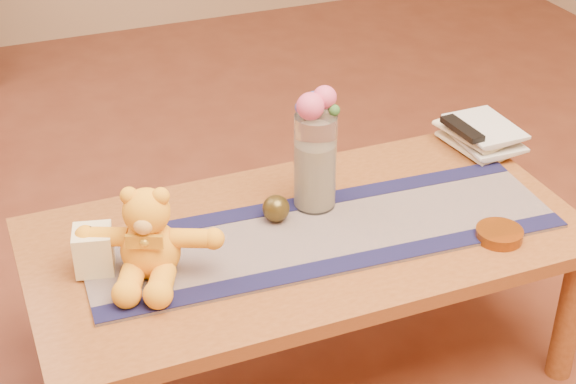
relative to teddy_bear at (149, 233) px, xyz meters
name	(u,v)px	position (x,y,z in m)	size (l,w,h in m)	color
floor	(305,365)	(0.41, 0.03, -0.57)	(5.50, 5.50, 0.00)	#5E2B1B
coffee_table_top	(306,238)	(0.41, 0.03, -0.14)	(1.40, 0.70, 0.04)	brown
table_leg_fr	(570,314)	(1.05, -0.26, -0.36)	(0.07, 0.07, 0.41)	brown
table_leg_bl	(46,301)	(-0.23, 0.32, -0.36)	(0.07, 0.07, 0.41)	brown
table_leg_br	(455,206)	(1.05, 0.32, -0.36)	(0.07, 0.07, 0.41)	brown
persian_runner	(324,233)	(0.44, 0.00, -0.11)	(1.20, 0.35, 0.01)	#171E41
runner_border_near	(346,263)	(0.43, -0.15, -0.11)	(1.20, 0.06, 0.00)	#131339
runner_border_far	(304,202)	(0.45, 0.14, -0.11)	(1.20, 0.06, 0.00)	#131339
teddy_bear	(149,233)	(0.00, 0.00, 0.00)	(0.32, 0.26, 0.22)	#FFA820
pillar_candle	(94,250)	(-0.12, 0.06, -0.06)	(0.09, 0.09, 0.11)	#FFF1BB
candle_wick	(91,229)	(-0.12, 0.06, 0.00)	(0.00, 0.00, 0.01)	black
glass_vase	(315,161)	(0.47, 0.13, 0.02)	(0.11, 0.11, 0.26)	silver
potpourri_fill	(315,175)	(0.47, 0.13, -0.02)	(0.09, 0.09, 0.18)	beige
rose_left	(310,106)	(0.45, 0.12, 0.19)	(0.07, 0.07, 0.07)	#D84C78
rose_right	(325,97)	(0.50, 0.13, 0.20)	(0.06, 0.06, 0.06)	#D84C78
blue_flower_back	(314,100)	(0.48, 0.16, 0.18)	(0.04, 0.04, 0.04)	#464597
blue_flower_side	(302,108)	(0.44, 0.15, 0.17)	(0.04, 0.04, 0.04)	#464597
leaf_sprig	(334,110)	(0.51, 0.11, 0.17)	(0.03, 0.03, 0.03)	#33662D
bronze_ball	(276,208)	(0.35, 0.10, -0.07)	(0.07, 0.07, 0.07)	#443816
book_bottom	(458,150)	(0.98, 0.24, -0.11)	(0.17, 0.22, 0.02)	#F4E7BD
book_lower	(460,144)	(0.98, 0.24, -0.09)	(0.16, 0.22, 0.02)	#F4E7BD
book_upper	(457,138)	(0.97, 0.24, -0.07)	(0.17, 0.22, 0.02)	#F4E7BD
book_top	(461,133)	(0.98, 0.24, -0.05)	(0.16, 0.22, 0.02)	#F4E7BD
tv_remote	(462,129)	(0.98, 0.23, -0.03)	(0.04, 0.16, 0.02)	black
amber_dish	(499,234)	(0.84, -0.18, -0.10)	(0.12, 0.12, 0.03)	#BF5914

